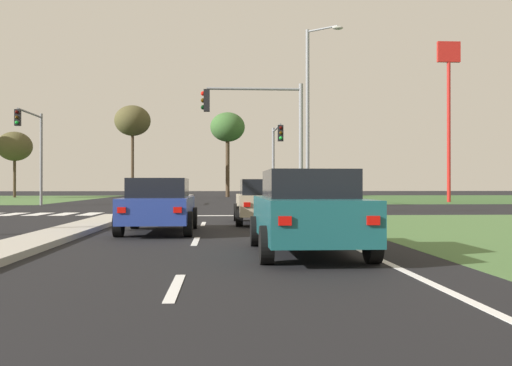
% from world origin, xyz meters
% --- Properties ---
extents(ground_plane, '(200.00, 200.00, 0.00)m').
position_xyz_m(ground_plane, '(0.00, 30.00, 0.00)').
color(ground_plane, black).
extents(grass_verge_far_right, '(35.00, 35.00, 0.01)m').
position_xyz_m(grass_verge_far_right, '(25.50, 54.50, 0.00)').
color(grass_verge_far_right, '#385B2D').
rests_on(grass_verge_far_right, ground).
extents(median_island_near, '(1.20, 22.00, 0.14)m').
position_xyz_m(median_island_near, '(0.00, 11.00, 0.07)').
color(median_island_near, '#ADA89E').
rests_on(median_island_near, ground).
extents(median_island_far, '(1.20, 36.00, 0.14)m').
position_xyz_m(median_island_far, '(0.00, 55.00, 0.07)').
color(median_island_far, gray).
rests_on(median_island_far, ground).
extents(lane_dash_near, '(0.14, 2.00, 0.01)m').
position_xyz_m(lane_dash_near, '(3.50, 5.77, 0.01)').
color(lane_dash_near, silver).
rests_on(lane_dash_near, ground).
extents(lane_dash_second, '(0.14, 2.00, 0.01)m').
position_xyz_m(lane_dash_second, '(3.50, 11.77, 0.01)').
color(lane_dash_second, silver).
rests_on(lane_dash_second, ground).
extents(lane_dash_third, '(0.14, 2.00, 0.01)m').
position_xyz_m(lane_dash_third, '(3.50, 17.77, 0.01)').
color(lane_dash_third, silver).
rests_on(lane_dash_third, ground).
extents(edge_line_right, '(0.14, 24.00, 0.01)m').
position_xyz_m(edge_line_right, '(6.85, 12.00, 0.01)').
color(edge_line_right, silver).
rests_on(edge_line_right, ground).
extents(stop_bar_near, '(6.40, 0.50, 0.01)m').
position_xyz_m(stop_bar_near, '(3.80, 23.00, 0.01)').
color(stop_bar_near, silver).
rests_on(stop_bar_near, ground).
extents(crosswalk_bar_second, '(0.70, 2.80, 0.01)m').
position_xyz_m(crosswalk_bar_second, '(-5.25, 24.80, 0.01)').
color(crosswalk_bar_second, silver).
rests_on(crosswalk_bar_second, ground).
extents(crosswalk_bar_third, '(0.70, 2.80, 0.01)m').
position_xyz_m(crosswalk_bar_third, '(-4.10, 24.80, 0.01)').
color(crosswalk_bar_third, silver).
rests_on(crosswalk_bar_third, ground).
extents(crosswalk_bar_fourth, '(0.70, 2.80, 0.01)m').
position_xyz_m(crosswalk_bar_fourth, '(-2.95, 24.80, 0.01)').
color(crosswalk_bar_fourth, silver).
rests_on(crosswalk_bar_fourth, ground).
extents(crosswalk_bar_fifth, '(0.70, 2.80, 0.01)m').
position_xyz_m(crosswalk_bar_fifth, '(-1.80, 24.80, 0.01)').
color(crosswalk_bar_fifth, silver).
rests_on(crosswalk_bar_fifth, ground).
extents(car_beige_second, '(1.98, 4.35, 1.50)m').
position_xyz_m(car_beige_second, '(5.55, 17.93, 0.77)').
color(car_beige_second, '#BCAD8E').
rests_on(car_beige_second, ground).
extents(car_teal_third, '(1.99, 4.50, 1.58)m').
position_xyz_m(car_teal_third, '(5.71, 9.22, 0.81)').
color(car_teal_third, '#19565B').
rests_on(car_teal_third, ground).
extents(car_blue_fourth, '(1.96, 4.36, 1.49)m').
position_xyz_m(car_blue_fourth, '(2.39, 14.37, 0.76)').
color(car_blue_fourth, navy).
rests_on(car_blue_fourth, ground).
extents(traffic_signal_near_right, '(4.47, 0.32, 5.77)m').
position_xyz_m(traffic_signal_near_right, '(6.02, 23.40, 3.95)').
color(traffic_signal_near_right, gray).
rests_on(traffic_signal_near_right, ground).
extents(traffic_signal_far_right, '(0.32, 4.99, 5.15)m').
position_xyz_m(traffic_signal_far_right, '(7.60, 34.71, 3.58)').
color(traffic_signal_far_right, gray).
rests_on(traffic_signal_far_right, ground).
extents(traffic_signal_far_left, '(0.32, 4.70, 5.99)m').
position_xyz_m(traffic_signal_far_left, '(-7.60, 34.96, 4.11)').
color(traffic_signal_far_left, gray).
rests_on(traffic_signal_far_left, ground).
extents(street_lamp_second, '(1.75, 1.43, 9.56)m').
position_xyz_m(street_lamp_second, '(8.81, 28.47, 5.31)').
color(street_lamp_second, gray).
rests_on(street_lamp_second, ground).
extents(fastfood_pole_sign, '(1.80, 0.40, 12.53)m').
position_xyz_m(fastfood_pole_sign, '(21.87, 42.17, 9.07)').
color(fastfood_pole_sign, red).
rests_on(fastfood_pole_sign, ground).
extents(treeline_second, '(3.73, 3.73, 7.12)m').
position_xyz_m(treeline_second, '(-18.18, 61.96, 5.51)').
color(treeline_second, '#423323').
rests_on(treeline_second, ground).
extents(treeline_third, '(3.65, 3.65, 9.45)m').
position_xyz_m(treeline_third, '(-4.87, 57.45, 7.84)').
color(treeline_third, '#423323').
rests_on(treeline_third, ground).
extents(treeline_fourth, '(3.89, 3.89, 9.54)m').
position_xyz_m(treeline_fourth, '(4.88, 63.07, 7.76)').
color(treeline_fourth, '#423323').
rests_on(treeline_fourth, ground).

